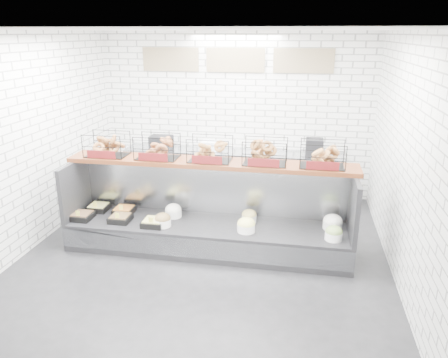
# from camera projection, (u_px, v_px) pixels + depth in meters

# --- Properties ---
(ground) EXTENTS (5.50, 5.50, 0.00)m
(ground) POSITION_uv_depth(u_px,v_px,m) (203.00, 259.00, 6.03)
(ground) COLOR black
(ground) RESTS_ON ground
(room_shell) EXTENTS (5.02, 5.51, 3.01)m
(room_shell) POSITION_uv_depth(u_px,v_px,m) (211.00, 103.00, 5.94)
(room_shell) COLOR white
(room_shell) RESTS_ON ground
(display_case) EXTENTS (4.00, 0.90, 1.20)m
(display_case) POSITION_uv_depth(u_px,v_px,m) (208.00, 227.00, 6.25)
(display_case) COLOR black
(display_case) RESTS_ON ground
(bagel_shelf) EXTENTS (4.10, 0.50, 0.40)m
(bagel_shelf) POSITION_uv_depth(u_px,v_px,m) (210.00, 152.00, 6.08)
(bagel_shelf) COLOR #451E0E
(bagel_shelf) RESTS_ON display_case
(prep_counter) EXTENTS (4.00, 0.60, 1.20)m
(prep_counter) POSITION_uv_depth(u_px,v_px,m) (232.00, 173.00, 8.15)
(prep_counter) COLOR #93969B
(prep_counter) RESTS_ON ground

